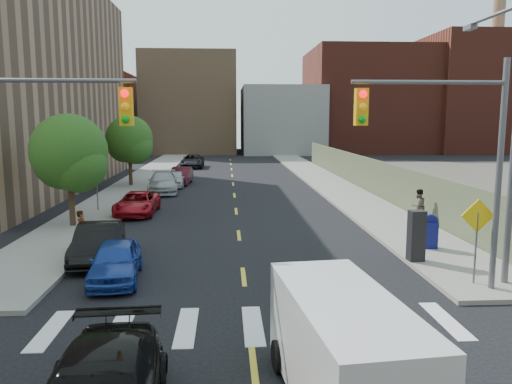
{
  "coord_description": "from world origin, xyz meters",
  "views": [
    {
      "loc": [
        -0.55,
        -8.18,
        5.28
      ],
      "look_at": [
        0.78,
        13.96,
        2.0
      ],
      "focal_mm": 35.0,
      "sensor_mm": 36.0,
      "label": 1
    }
  ],
  "objects": [
    {
      "name": "sidewalk_nw",
      "position": [
        -7.75,
        41.5,
        0.07
      ],
      "size": [
        3.5,
        73.0,
        0.15
      ],
      "primitive_type": "cube",
      "color": "gray",
      "rests_on": "ground"
    },
    {
      "name": "sidewalk_ne",
      "position": [
        7.75,
        41.5,
        0.07
      ],
      "size": [
        3.5,
        73.0,
        0.15
      ],
      "primitive_type": "cube",
      "color": "gray",
      "rests_on": "ground"
    },
    {
      "name": "fence_north",
      "position": [
        9.6,
        28.0,
        1.25
      ],
      "size": [
        0.12,
        44.0,
        2.5
      ],
      "primitive_type": "cube",
      "color": "#595E42",
      "rests_on": "ground"
    },
    {
      "name": "bg_bldg_west",
      "position": [
        -22.0,
        70.0,
        6.0
      ],
      "size": [
        14.0,
        18.0,
        12.0
      ],
      "primitive_type": "cube",
      "color": "#592319",
      "rests_on": "ground"
    },
    {
      "name": "bg_bldg_midwest",
      "position": [
        -6.0,
        72.0,
        7.5
      ],
      "size": [
        14.0,
        16.0,
        15.0
      ],
      "primitive_type": "cube",
      "color": "#8C6B4C",
      "rests_on": "ground"
    },
    {
      "name": "bg_bldg_center",
      "position": [
        8.0,
        70.0,
        5.0
      ],
      "size": [
        12.0,
        16.0,
        10.0
      ],
      "primitive_type": "cube",
      "color": "gray",
      "rests_on": "ground"
    },
    {
      "name": "bg_bldg_east",
      "position": [
        22.0,
        72.0,
        8.0
      ],
      "size": [
        18.0,
        18.0,
        16.0
      ],
      "primitive_type": "cube",
      "color": "#592319",
      "rests_on": "ground"
    },
    {
      "name": "bg_bldg_fareast",
      "position": [
        38.0,
        70.0,
        9.0
      ],
      "size": [
        14.0,
        16.0,
        18.0
      ],
      "primitive_type": "cube",
      "color": "#592319",
      "rests_on": "ground"
    },
    {
      "name": "smokestack",
      "position": [
        42.0,
        70.0,
        14.0
      ],
      "size": [
        1.8,
        1.8,
        28.0
      ],
      "primitive_type": "cylinder",
      "color": "#8C6B4C",
      "rests_on": "ground"
    },
    {
      "name": "signal_nw",
      "position": [
        -5.98,
        6.0,
        4.53
      ],
      "size": [
        4.59,
        0.3,
        7.0
      ],
      "color": "#59595E",
      "rests_on": "ground"
    },
    {
      "name": "signal_ne",
      "position": [
        5.98,
        6.0,
        4.53
      ],
      "size": [
        4.59,
        0.3,
        7.0
      ],
      "color": "#59595E",
      "rests_on": "ground"
    },
    {
      "name": "streetlight_ne",
      "position": [
        8.2,
        6.9,
        5.22
      ],
      "size": [
        0.25,
        3.7,
        9.0
      ],
      "color": "#59595E",
      "rests_on": "ground"
    },
    {
      "name": "warn_sign_ne",
      "position": [
        7.2,
        6.5,
        1.99
      ],
      "size": [
        1.06,
        0.06,
        2.83
      ],
      "color": "#59595E",
      "rests_on": "ground"
    },
    {
      "name": "warn_sign_midwest",
      "position": [
        -7.8,
        20.0,
        1.99
      ],
      "size": [
        1.06,
        0.06,
        2.83
      ],
      "color": "#59595E",
      "rests_on": "ground"
    },
    {
      "name": "tree_west_near",
      "position": [
        -8.0,
        16.05,
        3.48
      ],
      "size": [
        3.66,
        3.64,
        5.52
      ],
      "color": "#332114",
      "rests_on": "ground"
    },
    {
      "name": "tree_west_far",
      "position": [
        -8.0,
        31.05,
        3.48
      ],
      "size": [
        3.66,
        3.64,
        5.52
      ],
      "color": "#332114",
      "rests_on": "ground"
    },
    {
      "name": "parked_car_blue",
      "position": [
        -4.2,
        7.9,
        0.65
      ],
      "size": [
        1.91,
        3.96,
        1.31
      ],
      "primitive_type": "imported",
      "rotation": [
        0.0,
        0.0,
        0.1
      ],
      "color": "#1B3B98",
      "rests_on": "ground"
    },
    {
      "name": "parked_car_black",
      "position": [
        -5.34,
        10.2,
        0.7
      ],
      "size": [
        1.79,
        4.33,
        1.39
      ],
      "primitive_type": "imported",
      "rotation": [
        0.0,
        0.0,
        0.07
      ],
      "color": "black",
      "rests_on": "ground"
    },
    {
      "name": "parked_car_red",
      "position": [
        -5.5,
        19.41,
        0.62
      ],
      "size": [
        2.13,
        4.52,
        1.25
      ],
      "primitive_type": "imported",
      "rotation": [
        0.0,
        0.0,
        -0.01
      ],
      "color": "#AB111C",
      "rests_on": "ground"
    },
    {
      "name": "parked_car_silver",
      "position": [
        -5.08,
        27.59,
        0.74
      ],
      "size": [
        2.53,
        5.25,
        1.47
      ],
      "primitive_type": "imported",
      "rotation": [
        0.0,
        0.0,
        0.09
      ],
      "color": "#96989D",
      "rests_on": "ground"
    },
    {
      "name": "parked_car_white",
      "position": [
        -4.5,
        30.6,
        0.64
      ],
      "size": [
        1.59,
        3.78,
        1.28
      ],
      "primitive_type": "imported",
      "rotation": [
        0.0,
        0.0,
        -0.02
      ],
      "color": "#B5B5B5",
      "rests_on": "ground"
    },
    {
      "name": "parked_car_maroon",
      "position": [
        -4.2,
        32.1,
        0.69
      ],
      "size": [
        1.77,
        4.28,
        1.38
      ],
      "primitive_type": "imported",
      "rotation": [
        0.0,
        0.0,
        -0.08
      ],
      "color": "#3E0C14",
      "rests_on": "ground"
    },
    {
      "name": "parked_car_grey",
      "position": [
        -4.2,
        45.97,
        0.71
      ],
      "size": [
        2.41,
        5.11,
        1.41
      ],
      "primitive_type": "imported",
      "rotation": [
        0.0,
        0.0,
        -0.01
      ],
      "color": "black",
      "rests_on": "ground"
    },
    {
      "name": "cargo_van",
      "position": [
        1.53,
        0.36,
        1.12
      ],
      "size": [
        2.33,
        4.84,
        2.14
      ],
      "rotation": [
        0.0,
        0.0,
        0.1
      ],
      "color": "silver",
      "rests_on": "ground"
    },
    {
      "name": "mailbox",
      "position": [
        7.53,
        10.78,
        0.81
      ],
      "size": [
        0.61,
        0.5,
        1.37
      ],
      "rotation": [
        0.0,
        0.0,
        -0.14
      ],
      "color": "#0F135A",
      "rests_on": "sidewalk_ne"
    },
    {
      "name": "payphone",
      "position": [
        6.3,
        9.05,
        1.07
      ],
      "size": [
        0.58,
        0.48,
        1.85
      ],
      "primitive_type": "cube",
      "rotation": [
        0.0,
        0.0,
        0.06
      ],
      "color": "black",
      "rests_on": "sidewalk_ne"
    },
    {
      "name": "pedestrian_west",
      "position": [
        -6.3,
        11.58,
        0.91
      ],
      "size": [
        0.42,
        0.59,
        1.52
      ],
      "primitive_type": "imported",
      "rotation": [
        0.0,
        0.0,
        1.47
      ],
      "color": "gray",
      "rests_on": "sidewalk_nw"
    },
    {
      "name": "pedestrian_east",
      "position": [
        8.89,
        15.48,
        1.0
      ],
      "size": [
        0.95,
        0.81,
        1.69
      ],
      "primitive_type": "imported",
      "rotation": [
        0.0,
        0.0,
        3.37
      ],
      "color": "gray",
      "rests_on": "sidewalk_ne"
    }
  ]
}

